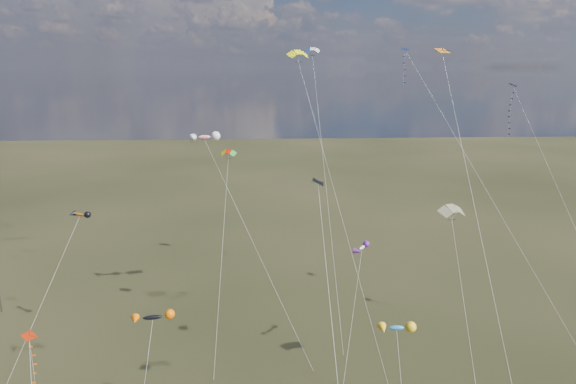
{
  "coord_description": "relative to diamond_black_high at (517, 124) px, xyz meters",
  "views": [
    {
      "loc": [
        -3.04,
        -35.41,
        32.02
      ],
      "look_at": [
        0.0,
        18.0,
        19.0
      ],
      "focal_mm": 32.0,
      "sensor_mm": 36.0,
      "label": 1
    }
  ],
  "objects": [
    {
      "name": "novelty_blue_yellow",
      "position": [
        -20.4,
        -24.61,
        -12.74
      ],
      "size": [
        2.39,
        7.87,
        13.27
      ],
      "color": "#207BC9",
      "rests_on": "ground"
    },
    {
      "name": "novelty_white_purple",
      "position": [
        -19.77,
        -7.89,
        -12.36
      ],
      "size": [
        4.53,
        10.11,
        13.62
      ],
      "color": "white",
      "rests_on": "ground"
    },
    {
      "name": "parafoil_yellow",
      "position": [
        -25.94,
        1.68,
        8.07
      ],
      "size": [
        9.39,
        21.21,
        34.39
      ],
      "color": "#FEF40B",
      "rests_on": "ground"
    },
    {
      "name": "diamond_navy_tall",
      "position": [
        -9.97,
        7.64,
        4.05
      ],
      "size": [
        17.14,
        21.35,
        34.52
      ],
      "color": "#0A1A55",
      "rests_on": "ground"
    },
    {
      "name": "diamond_black_high",
      "position": [
        0.0,
        0.0,
        0.0
      ],
      "size": [
        6.87,
        23.1,
        30.17
      ],
      "color": "black",
      "rests_on": "ground"
    },
    {
      "name": "parafoil_striped",
      "position": [
        -12.89,
        -14.79,
        -6.18
      ],
      "size": [
        3.09,
        18.21,
        20.03
      ],
      "color": "yellow",
      "rests_on": "ground"
    },
    {
      "name": "parafoil_tricolor",
      "position": [
        -34.33,
        0.79,
        -3.32
      ],
      "size": [
        2.5,
        13.08,
        22.84
      ],
      "color": "#D3BA06",
      "rests_on": "ground"
    },
    {
      "name": "diamond_red_low",
      "position": [
        -48.09,
        -23.69,
        -15.73
      ],
      "size": [
        4.26,
        10.83,
        12.44
      ],
      "color": "#A41D04",
      "rests_on": "ground"
    },
    {
      "name": "diamond_orange_center",
      "position": [
        -14.62,
        -21.82,
        -1.74
      ],
      "size": [
        4.16,
        18.05,
        33.55
      ],
      "color": "orange",
      "rests_on": "ground"
    },
    {
      "name": "novelty_redwhite_stripe",
      "position": [
        -37.58,
        6.25,
        -2.19
      ],
      "size": [
        14.28,
        17.69,
        24.04
      ],
      "color": "red",
      "rests_on": "ground"
    },
    {
      "name": "novelty_black_orange",
      "position": [
        -40.31,
        -17.27,
        -15.04
      ],
      "size": [
        3.46,
        8.69,
        11.01
      ],
      "color": "black",
      "rests_on": "ground"
    },
    {
      "name": "parafoil_blue_white",
      "position": [
        -23.01,
        14.33,
        8.73
      ],
      "size": [
        2.79,
        22.83,
        35.07
      ],
      "color": "blue",
      "rests_on": "ground"
    },
    {
      "name": "diamond_black_mid",
      "position": [
        -25.87,
        -25.59,
        -8.53
      ],
      "size": [
        1.37,
        19.9,
        23.51
      ],
      "color": "black",
      "rests_on": "ground"
    },
    {
      "name": "novelty_orange_black",
      "position": [
        -51.45,
        -1.43,
        -10.04
      ],
      "size": [
        6.9,
        12.3,
        16.0
      ],
      "color": "#BF5B0D",
      "rests_on": "ground"
    }
  ]
}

